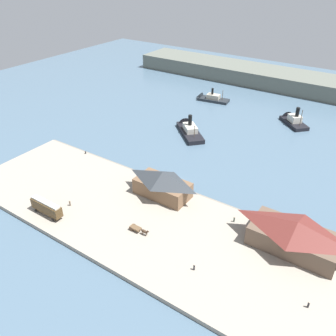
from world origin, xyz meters
TOP-DOWN VIEW (x-y plane):
  - ground_plane at (0.00, 0.00)m, footprint 320.00×320.00m
  - quay_promenade at (0.00, -22.00)m, footprint 110.00×36.00m
  - seawall_edge at (0.00, -3.60)m, footprint 110.00×0.80m
  - ferry_shed_central_terminal at (0.27, -9.90)m, footprint 16.31×8.65m
  - ferry_shed_east_terminal at (38.68, -10.27)m, footprint 20.98×10.91m
  - street_tram at (-20.56, -34.91)m, footprint 10.23×2.47m
  - horse_cart at (4.46, -26.68)m, footprint 5.81×1.64m
  - pedestrian_near_east_shed at (-18.40, -28.83)m, footprint 0.44×0.44m
  - pedestrian_near_west_shed at (22.57, -29.62)m, footprint 0.40×0.40m
  - pedestrian_walking_west at (46.54, -25.29)m, footprint 0.39×0.39m
  - pedestrian_by_tram at (22.91, -9.31)m, footprint 0.40×0.40m
  - mooring_post_center_west at (-36.71, -4.80)m, footprint 0.44×0.44m
  - mooring_post_east at (-12.40, -5.01)m, footprint 0.44×0.44m
  - ferry_mid_harbor at (-27.59, 69.88)m, footprint 17.19×7.99m
  - ferry_moored_east at (14.94, 65.64)m, footprint 15.22×14.85m
  - ferry_moored_west at (-17.25, 33.44)m, footprint 19.36×18.62m
  - far_headland at (0.00, 110.00)m, footprint 180.00×24.00m

SIDE VIEW (x-z plane):
  - ground_plane at x=0.00m, z-range 0.00..0.00m
  - seawall_edge at x=0.00m, z-range 0.00..1.00m
  - quay_promenade at x=0.00m, z-range 0.00..1.20m
  - ferry_mid_harbor at x=-27.59m, z-range -3.16..5.20m
  - ferry_moored_west at x=-17.25m, z-range -3.75..6.39m
  - ferry_moored_east at x=14.94m, z-range -3.78..6.56m
  - mooring_post_center_west at x=-36.71m, z-range 1.20..2.10m
  - mooring_post_east at x=-12.40m, z-range 1.20..2.10m
  - pedestrian_walking_west at x=46.54m, z-range 1.13..2.71m
  - pedestrian_by_tram at x=22.91m, z-range 1.13..2.73m
  - pedestrian_near_west_shed at x=22.57m, z-range 1.13..2.76m
  - pedestrian_near_east_shed at x=-18.40m, z-range 1.12..2.90m
  - horse_cart at x=4.46m, z-range 1.19..3.06m
  - street_tram at x=-20.56m, z-range 1.56..5.87m
  - far_headland at x=0.00m, z-range 0.00..8.00m
  - ferry_shed_east_terminal at x=38.68m, z-range 1.26..9.18m
  - ferry_shed_central_terminal at x=0.27m, z-range 1.27..9.20m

